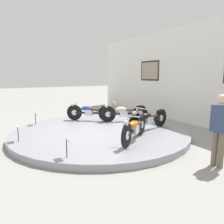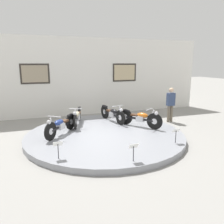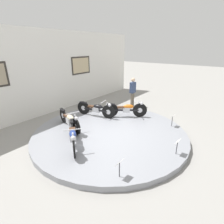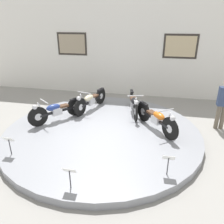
# 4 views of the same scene
# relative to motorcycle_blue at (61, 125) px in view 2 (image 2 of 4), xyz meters

# --- Properties ---
(ground_plane) EXTENTS (60.00, 60.00, 0.00)m
(ground_plane) POSITION_rel_motorcycle_blue_xyz_m (1.62, -0.28, -0.58)
(ground_plane) COLOR gray
(display_platform) EXTENTS (5.94, 5.94, 0.19)m
(display_platform) POSITION_rel_motorcycle_blue_xyz_m (1.62, -0.28, -0.48)
(display_platform) COLOR gray
(display_platform) RESTS_ON ground_plane
(back_wall) EXTENTS (14.00, 0.22, 4.12)m
(back_wall) POSITION_rel_motorcycle_blue_xyz_m (1.62, 3.85, 1.48)
(back_wall) COLOR white
(back_wall) RESTS_ON ground_plane
(motorcycle_blue) EXTENTS (1.28, 1.60, 0.80)m
(motorcycle_blue) POSITION_rel_motorcycle_blue_xyz_m (0.00, 0.00, 0.00)
(motorcycle_blue) COLOR black
(motorcycle_blue) RESTS_ON display_platform
(motorcycle_cream) EXTENTS (0.71, 1.92, 0.80)m
(motorcycle_cream) POSITION_rel_motorcycle_blue_xyz_m (0.82, 1.15, -0.00)
(motorcycle_cream) COLOR black
(motorcycle_cream) RESTS_ON display_platform
(motorcycle_black) EXTENTS (0.61, 1.96, 0.80)m
(motorcycle_black) POSITION_rel_motorcycle_blue_xyz_m (2.42, 1.15, 0.00)
(motorcycle_black) COLOR black
(motorcycle_black) RESTS_ON display_platform
(motorcycle_orange) EXTENTS (1.25, 1.65, 0.81)m
(motorcycle_orange) POSITION_rel_motorcycle_blue_xyz_m (3.23, 0.00, 0.01)
(motorcycle_orange) COLOR black
(motorcycle_orange) RESTS_ON display_platform
(info_placard_front_left) EXTENTS (0.26, 0.11, 0.51)m
(info_placard_front_left) POSITION_rel_motorcycle_blue_xyz_m (-0.29, -2.08, -0.02)
(info_placard_front_left) COLOR #333338
(info_placard_front_left) RESTS_ON display_platform
(info_placard_front_centre) EXTENTS (0.26, 0.11, 0.51)m
(info_placard_front_centre) POSITION_rel_motorcycle_blue_xyz_m (1.62, -2.90, -0.02)
(info_placard_front_centre) COLOR #333338
(info_placard_front_centre) RESTS_ON display_platform
(info_placard_front_right) EXTENTS (0.26, 0.11, 0.51)m
(info_placard_front_right) POSITION_rel_motorcycle_blue_xyz_m (3.52, -2.08, -0.02)
(info_placard_front_right) COLOR #333338
(info_placard_front_right) RESTS_ON display_platform
(visitor_standing) EXTENTS (0.36, 0.22, 1.66)m
(visitor_standing) POSITION_rel_motorcycle_blue_xyz_m (5.25, 0.89, 0.36)
(visitor_standing) COLOR #6B6051
(visitor_standing) RESTS_ON ground_plane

